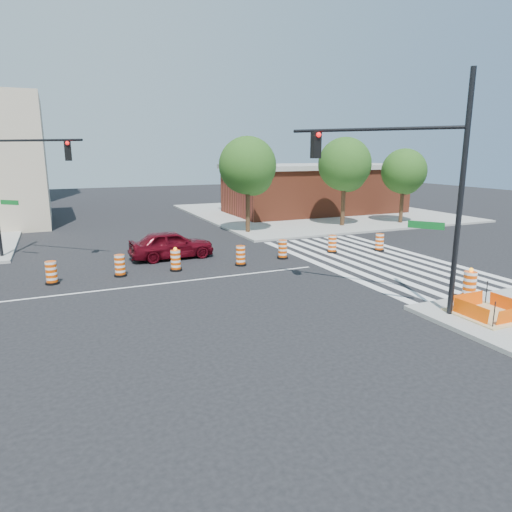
# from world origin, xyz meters

# --- Properties ---
(ground) EXTENTS (120.00, 120.00, 0.00)m
(ground) POSITION_xyz_m (0.00, 0.00, 0.00)
(ground) COLOR black
(ground) RESTS_ON ground
(sidewalk_ne) EXTENTS (22.00, 22.00, 0.15)m
(sidewalk_ne) POSITION_xyz_m (18.00, 18.00, 0.07)
(sidewalk_ne) COLOR gray
(sidewalk_ne) RESTS_ON ground
(crosswalk_east) EXTENTS (6.75, 13.50, 0.01)m
(crosswalk_east) POSITION_xyz_m (10.95, 0.00, 0.01)
(crosswalk_east) COLOR silver
(crosswalk_east) RESTS_ON ground
(lane_centerline) EXTENTS (14.00, 0.12, 0.01)m
(lane_centerline) POSITION_xyz_m (0.00, 0.00, 0.01)
(lane_centerline) COLOR silver
(lane_centerline) RESTS_ON ground
(excavation_pit) EXTENTS (2.20, 2.20, 0.90)m
(excavation_pit) POSITION_xyz_m (9.00, -9.00, 0.22)
(excavation_pit) COLOR tan
(excavation_pit) RESTS_ON ground
(brick_storefront) EXTENTS (16.50, 8.50, 4.60)m
(brick_storefront) POSITION_xyz_m (18.00, 18.00, 2.32)
(brick_storefront) COLOR brown
(brick_storefront) RESTS_ON ground
(red_coupe) EXTENTS (4.64, 2.04, 1.56)m
(red_coupe) POSITION_xyz_m (1.08, 4.75, 0.78)
(red_coupe) COLOR #520711
(red_coupe) RESTS_ON ground
(signal_pole_se) EXTENTS (3.85, 5.03, 8.20)m
(signal_pole_se) POSITION_xyz_m (6.85, -6.94, 5.02)
(signal_pole_se) COLOR black
(signal_pole_se) RESTS_ON ground
(signal_pole_nw) EXTENTS (4.53, 4.12, 7.92)m
(signal_pole_nw) POSITION_xyz_m (-6.28, 7.32, 4.86)
(signal_pole_nw) COLOR black
(signal_pole_nw) RESTS_ON ground
(pit_drum) EXTENTS (0.61, 0.61, 1.21)m
(pit_drum) POSITION_xyz_m (9.96, -7.27, 0.65)
(pit_drum) COLOR black
(pit_drum) RESTS_ON ground
(tree_north_c) EXTENTS (4.01, 4.01, 6.82)m
(tree_north_c) POSITION_xyz_m (7.93, 10.24, 4.58)
(tree_north_c) COLOR #382314
(tree_north_c) RESTS_ON ground
(tree_north_d) EXTENTS (4.03, 4.03, 6.84)m
(tree_north_d) POSITION_xyz_m (15.83, 10.03, 4.59)
(tree_north_d) COLOR #382314
(tree_north_d) RESTS_ON ground
(tree_north_e) EXTENTS (3.54, 3.54, 6.01)m
(tree_north_e) POSITION_xyz_m (20.98, 9.36, 4.03)
(tree_north_e) COLOR #382314
(tree_north_e) RESTS_ON ground
(median_drum_2) EXTENTS (0.60, 0.60, 1.02)m
(median_drum_2) POSITION_xyz_m (-4.98, 1.92, 0.48)
(median_drum_2) COLOR black
(median_drum_2) RESTS_ON ground
(median_drum_3) EXTENTS (0.60, 0.60, 1.02)m
(median_drum_3) POSITION_xyz_m (-2.03, 2.06, 0.48)
(median_drum_3) COLOR black
(median_drum_3) RESTS_ON ground
(median_drum_4) EXTENTS (0.60, 0.60, 1.18)m
(median_drum_4) POSITION_xyz_m (0.62, 2.00, 0.49)
(median_drum_4) COLOR black
(median_drum_4) RESTS_ON ground
(median_drum_5) EXTENTS (0.60, 0.60, 1.02)m
(median_drum_5) POSITION_xyz_m (3.95, 1.73, 0.48)
(median_drum_5) COLOR black
(median_drum_5) RESTS_ON ground
(median_drum_6) EXTENTS (0.60, 0.60, 1.02)m
(median_drum_6) POSITION_xyz_m (6.64, 2.26, 0.48)
(median_drum_6) COLOR black
(median_drum_6) RESTS_ON ground
(median_drum_7) EXTENTS (0.60, 0.60, 1.02)m
(median_drum_7) POSITION_xyz_m (9.95, 2.43, 0.48)
(median_drum_7) COLOR black
(median_drum_7) RESTS_ON ground
(median_drum_8) EXTENTS (0.60, 0.60, 1.02)m
(median_drum_8) POSITION_xyz_m (12.79, 1.72, 0.48)
(median_drum_8) COLOR black
(median_drum_8) RESTS_ON ground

